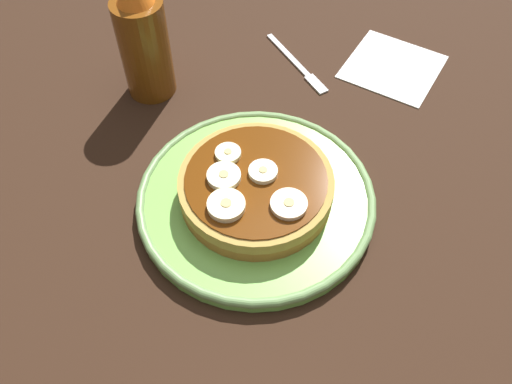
{
  "coord_description": "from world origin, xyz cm",
  "views": [
    {
      "loc": [
        -23.3,
        21.83,
        44.5
      ],
      "look_at": [
        0.0,
        0.0,
        2.04
      ],
      "focal_mm": 37.39,
      "sensor_mm": 36.0,
      "label": 1
    }
  ],
  "objects_px": {
    "banana_slice_1": "(224,177)",
    "banana_slice_4": "(292,202)",
    "banana_slice_2": "(231,152)",
    "banana_slice_0": "(264,173)",
    "syrup_bottle": "(144,42)",
    "pancake_stack": "(258,188)",
    "plate": "(256,199)",
    "napkin": "(393,66)",
    "fork": "(299,65)",
    "banana_slice_3": "(226,206)"
  },
  "relations": [
    {
      "from": "fork",
      "to": "plate",
      "type": "bearing_deg",
      "value": 122.59
    },
    {
      "from": "banana_slice_0",
      "to": "syrup_bottle",
      "type": "distance_m",
      "value": 0.22
    },
    {
      "from": "pancake_stack",
      "to": "banana_slice_4",
      "type": "relative_size",
      "value": 4.52
    },
    {
      "from": "banana_slice_3",
      "to": "fork",
      "type": "relative_size",
      "value": 0.28
    },
    {
      "from": "napkin",
      "to": "syrup_bottle",
      "type": "relative_size",
      "value": 0.72
    },
    {
      "from": "banana_slice_1",
      "to": "banana_slice_4",
      "type": "bearing_deg",
      "value": -158.1
    },
    {
      "from": "plate",
      "to": "banana_slice_0",
      "type": "relative_size",
      "value": 8.46
    },
    {
      "from": "banana_slice_0",
      "to": "fork",
      "type": "bearing_deg",
      "value": -55.69
    },
    {
      "from": "plate",
      "to": "banana_slice_2",
      "type": "distance_m",
      "value": 0.05
    },
    {
      "from": "banana_slice_0",
      "to": "syrup_bottle",
      "type": "relative_size",
      "value": 0.19
    },
    {
      "from": "banana_slice_0",
      "to": "fork",
      "type": "distance_m",
      "value": 0.22
    },
    {
      "from": "banana_slice_1",
      "to": "banana_slice_3",
      "type": "xyz_separation_m",
      "value": [
        -0.03,
        0.02,
        0.0
      ]
    },
    {
      "from": "fork",
      "to": "syrup_bottle",
      "type": "relative_size",
      "value": 0.84
    },
    {
      "from": "banana_slice_1",
      "to": "syrup_bottle",
      "type": "bearing_deg",
      "value": -14.47
    },
    {
      "from": "banana_slice_2",
      "to": "pancake_stack",
      "type": "bearing_deg",
      "value": 176.3
    },
    {
      "from": "pancake_stack",
      "to": "napkin",
      "type": "height_order",
      "value": "pancake_stack"
    },
    {
      "from": "banana_slice_4",
      "to": "napkin",
      "type": "xyz_separation_m",
      "value": [
        0.08,
        -0.27,
        -0.04
      ]
    },
    {
      "from": "syrup_bottle",
      "to": "banana_slice_0",
      "type": "bearing_deg",
      "value": 175.22
    },
    {
      "from": "pancake_stack",
      "to": "plate",
      "type": "bearing_deg",
      "value": 32.09
    },
    {
      "from": "pancake_stack",
      "to": "banana_slice_4",
      "type": "bearing_deg",
      "value": -175.62
    },
    {
      "from": "banana_slice_1",
      "to": "fork",
      "type": "bearing_deg",
      "value": -64.89
    },
    {
      "from": "pancake_stack",
      "to": "syrup_bottle",
      "type": "height_order",
      "value": "syrup_bottle"
    },
    {
      "from": "banana_slice_0",
      "to": "banana_slice_1",
      "type": "bearing_deg",
      "value": 53.95
    },
    {
      "from": "plate",
      "to": "napkin",
      "type": "height_order",
      "value": "plate"
    },
    {
      "from": "banana_slice_1",
      "to": "banana_slice_4",
      "type": "relative_size",
      "value": 0.95
    },
    {
      "from": "banana_slice_0",
      "to": "banana_slice_4",
      "type": "height_order",
      "value": "same"
    },
    {
      "from": "plate",
      "to": "syrup_bottle",
      "type": "relative_size",
      "value": 1.58
    },
    {
      "from": "pancake_stack",
      "to": "napkin",
      "type": "relative_size",
      "value": 1.44
    },
    {
      "from": "banana_slice_3",
      "to": "pancake_stack",
      "type": "bearing_deg",
      "value": -83.75
    },
    {
      "from": "pancake_stack",
      "to": "napkin",
      "type": "bearing_deg",
      "value": -81.93
    },
    {
      "from": "banana_slice_1",
      "to": "pancake_stack",
      "type": "bearing_deg",
      "value": -134.44
    },
    {
      "from": "plate",
      "to": "banana_slice_3",
      "type": "height_order",
      "value": "banana_slice_3"
    },
    {
      "from": "banana_slice_4",
      "to": "syrup_bottle",
      "type": "xyz_separation_m",
      "value": [
        0.26,
        -0.02,
        0.02
      ]
    },
    {
      "from": "banana_slice_0",
      "to": "banana_slice_1",
      "type": "distance_m",
      "value": 0.04
    },
    {
      "from": "napkin",
      "to": "fork",
      "type": "relative_size",
      "value": 0.85
    },
    {
      "from": "plate",
      "to": "banana_slice_0",
      "type": "bearing_deg",
      "value": -100.09
    },
    {
      "from": "banana_slice_2",
      "to": "banana_slice_4",
      "type": "bearing_deg",
      "value": -179.61
    },
    {
      "from": "banana_slice_1",
      "to": "banana_slice_4",
      "type": "distance_m",
      "value": 0.07
    },
    {
      "from": "fork",
      "to": "banana_slice_2",
      "type": "bearing_deg",
      "value": 113.21
    },
    {
      "from": "napkin",
      "to": "banana_slice_0",
      "type": "bearing_deg",
      "value": 98.4
    },
    {
      "from": "pancake_stack",
      "to": "banana_slice_4",
      "type": "xyz_separation_m",
      "value": [
        -0.04,
        -0.0,
        0.02
      ]
    },
    {
      "from": "banana_slice_0",
      "to": "banana_slice_3",
      "type": "height_order",
      "value": "banana_slice_3"
    },
    {
      "from": "plate",
      "to": "pancake_stack",
      "type": "xyz_separation_m",
      "value": [
        -0.0,
        -0.0,
        0.02
      ]
    },
    {
      "from": "plate",
      "to": "pancake_stack",
      "type": "bearing_deg",
      "value": -147.91
    },
    {
      "from": "pancake_stack",
      "to": "banana_slice_3",
      "type": "xyz_separation_m",
      "value": [
        -0.0,
        0.04,
        0.02
      ]
    },
    {
      "from": "banana_slice_1",
      "to": "napkin",
      "type": "relative_size",
      "value": 0.3
    },
    {
      "from": "banana_slice_3",
      "to": "syrup_bottle",
      "type": "height_order",
      "value": "syrup_bottle"
    },
    {
      "from": "banana_slice_0",
      "to": "syrup_bottle",
      "type": "xyz_separation_m",
      "value": [
        0.22,
        -0.02,
        0.02
      ]
    },
    {
      "from": "banana_slice_2",
      "to": "banana_slice_4",
      "type": "xyz_separation_m",
      "value": [
        -0.09,
        -0.0,
        0.0
      ]
    },
    {
      "from": "banana_slice_4",
      "to": "syrup_bottle",
      "type": "bearing_deg",
      "value": -5.14
    }
  ]
}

